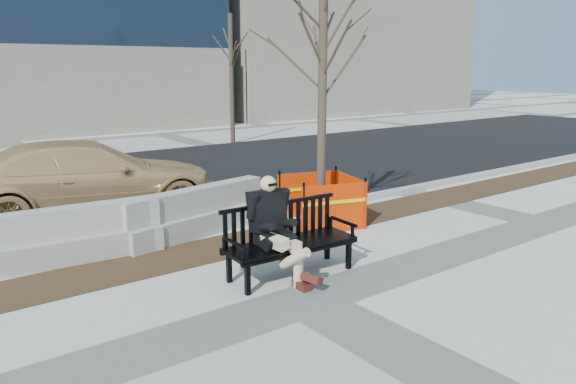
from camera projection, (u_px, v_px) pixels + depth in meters
name	position (u px, v px, depth m)	size (l,w,h in m)	color
ground	(305.00, 300.00, 7.44)	(120.00, 120.00, 0.00)	beige
mulch_strip	(211.00, 250.00, 9.46)	(40.00, 1.20, 0.02)	#47301C
asphalt_street	(94.00, 188.00, 14.28)	(60.00, 10.40, 0.01)	black
curb	(186.00, 233.00, 10.18)	(60.00, 0.25, 0.12)	#9E9B93
bench	(291.00, 275.00, 8.31)	(2.09, 0.75, 1.11)	black
seated_man	(273.00, 278.00, 8.20)	(0.66, 1.10, 1.54)	black
tree_fence	(320.00, 224.00, 11.04)	(2.05, 2.05, 5.14)	#FA3700
sedan	(91.00, 213.00, 11.81)	(2.21, 5.42, 1.57)	tan
jersey_barrier_left	(64.00, 262.00, 8.88)	(3.17, 0.63, 0.91)	#99968F
jersey_barrier_right	(197.00, 234.00, 10.38)	(3.12, 0.62, 0.89)	#9A9890
far_tree_right	(233.00, 143.00, 22.63)	(2.06, 2.06, 5.55)	#42362A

